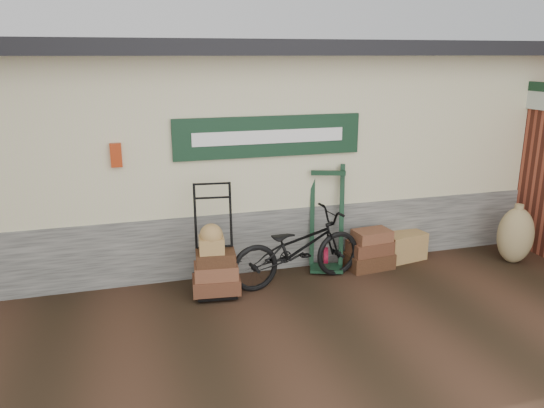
# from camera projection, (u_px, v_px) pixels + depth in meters

# --- Properties ---
(ground) EXTENTS (80.00, 80.00, 0.00)m
(ground) POSITION_uv_depth(u_px,v_px,m) (312.00, 296.00, 6.86)
(ground) COLOR black
(ground) RESTS_ON ground
(station_building) EXTENTS (14.40, 4.10, 3.20)m
(station_building) POSITION_uv_depth(u_px,v_px,m) (257.00, 140.00, 8.95)
(station_building) COLOR #4C4C47
(station_building) RESTS_ON ground
(porter_trolley) EXTENTS (0.79, 0.63, 1.46)m
(porter_trolley) POSITION_uv_depth(u_px,v_px,m) (214.00, 239.00, 6.81)
(porter_trolley) COLOR black
(porter_trolley) RESTS_ON ground
(green_barrow) EXTENTS (0.67, 0.62, 1.51)m
(green_barrow) POSITION_uv_depth(u_px,v_px,m) (327.00, 218.00, 7.58)
(green_barrow) COLOR black
(green_barrow) RESTS_ON ground
(suitcase_stack) EXTENTS (0.70, 0.47, 0.59)m
(suitcase_stack) POSITION_uv_depth(u_px,v_px,m) (370.00, 249.00, 7.70)
(suitcase_stack) COLOR #371F11
(suitcase_stack) RESTS_ON ground
(wicker_hamper) EXTENTS (0.71, 0.53, 0.42)m
(wicker_hamper) POSITION_uv_depth(u_px,v_px,m) (403.00, 246.00, 8.07)
(wicker_hamper) COLOR olive
(wicker_hamper) RESTS_ON ground
(bicycle) EXTENTS (0.95, 1.99, 1.11)m
(bicycle) POSITION_uv_depth(u_px,v_px,m) (297.00, 244.00, 7.13)
(bicycle) COLOR black
(bicycle) RESTS_ON ground
(burlap_sack_left) EXTENTS (0.62, 0.56, 0.85)m
(burlap_sack_left) POSITION_uv_depth(u_px,v_px,m) (515.00, 235.00, 7.87)
(burlap_sack_left) COLOR olive
(burlap_sack_left) RESTS_ON ground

